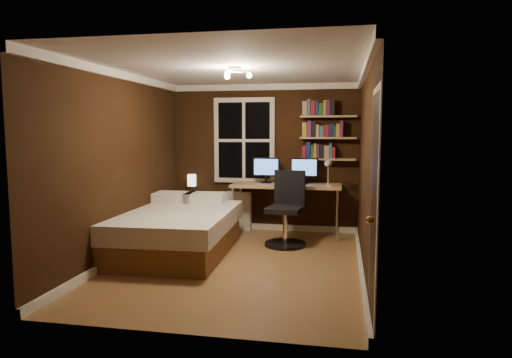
% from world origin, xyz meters
% --- Properties ---
extents(floor, '(4.20, 4.20, 0.00)m').
position_xyz_m(floor, '(0.00, 0.00, 0.00)').
color(floor, olive).
rests_on(floor, ground).
extents(wall_back, '(3.20, 0.04, 2.50)m').
position_xyz_m(wall_back, '(0.00, 2.10, 1.25)').
color(wall_back, black).
rests_on(wall_back, ground).
extents(wall_left, '(0.04, 4.20, 2.50)m').
position_xyz_m(wall_left, '(-1.60, 0.00, 1.25)').
color(wall_left, black).
rests_on(wall_left, ground).
extents(wall_right, '(0.04, 4.20, 2.50)m').
position_xyz_m(wall_right, '(1.60, 0.00, 1.25)').
color(wall_right, black).
rests_on(wall_right, ground).
extents(ceiling, '(3.20, 4.20, 0.02)m').
position_xyz_m(ceiling, '(0.00, 0.00, 2.50)').
color(ceiling, white).
rests_on(ceiling, wall_back).
extents(window, '(1.06, 0.06, 1.46)m').
position_xyz_m(window, '(-0.35, 2.06, 1.55)').
color(window, silver).
rests_on(window, wall_back).
extents(door, '(0.03, 0.82, 2.05)m').
position_xyz_m(door, '(1.59, -1.55, 1.02)').
color(door, black).
rests_on(door, ground).
extents(door_knob, '(0.06, 0.06, 0.06)m').
position_xyz_m(door_knob, '(1.55, -1.85, 1.00)').
color(door_knob, gold).
rests_on(door_knob, door).
extents(ceiling_fixture, '(0.44, 0.44, 0.18)m').
position_xyz_m(ceiling_fixture, '(0.00, -0.10, 2.40)').
color(ceiling_fixture, beige).
rests_on(ceiling_fixture, ceiling).
extents(bookshelf_lower, '(0.92, 0.22, 0.03)m').
position_xyz_m(bookshelf_lower, '(1.08, 1.98, 1.25)').
color(bookshelf_lower, '#A98452').
rests_on(bookshelf_lower, wall_back).
extents(books_row_lower, '(0.54, 0.16, 0.23)m').
position_xyz_m(books_row_lower, '(1.08, 1.98, 1.38)').
color(books_row_lower, maroon).
rests_on(books_row_lower, bookshelf_lower).
extents(bookshelf_middle, '(0.92, 0.22, 0.03)m').
position_xyz_m(bookshelf_middle, '(1.08, 1.98, 1.60)').
color(bookshelf_middle, '#A98452').
rests_on(bookshelf_middle, wall_back).
extents(books_row_middle, '(0.60, 0.16, 0.23)m').
position_xyz_m(books_row_middle, '(1.08, 1.98, 1.73)').
color(books_row_middle, navy).
rests_on(books_row_middle, bookshelf_middle).
extents(bookshelf_upper, '(0.92, 0.22, 0.03)m').
position_xyz_m(bookshelf_upper, '(1.08, 1.98, 1.95)').
color(bookshelf_upper, '#A98452').
rests_on(bookshelf_upper, wall_back).
extents(books_row_upper, '(0.48, 0.16, 0.23)m').
position_xyz_m(books_row_upper, '(1.08, 1.98, 2.08)').
color(books_row_upper, '#275323').
rests_on(books_row_upper, bookshelf_upper).
extents(bed, '(1.67, 2.26, 0.75)m').
position_xyz_m(bed, '(-1.00, 0.36, 0.32)').
color(bed, brown).
rests_on(bed, ground).
extents(nightstand, '(0.52, 0.52, 0.53)m').
position_xyz_m(nightstand, '(-1.24, 1.85, 0.26)').
color(nightstand, brown).
rests_on(nightstand, ground).
extents(bedside_lamp, '(0.15, 0.15, 0.44)m').
position_xyz_m(bedside_lamp, '(-1.24, 1.85, 0.75)').
color(bedside_lamp, white).
rests_on(bedside_lamp, nightstand).
extents(radiator, '(0.44, 0.15, 0.66)m').
position_xyz_m(radiator, '(-0.44, 1.98, 0.33)').
color(radiator, silver).
rests_on(radiator, ground).
extents(desk, '(1.78, 0.67, 0.85)m').
position_xyz_m(desk, '(0.43, 1.75, 0.79)').
color(desk, '#A98452').
rests_on(desk, ground).
extents(monitor_left, '(0.45, 0.12, 0.43)m').
position_xyz_m(monitor_left, '(0.07, 1.83, 1.06)').
color(monitor_left, black).
rests_on(monitor_left, desk).
extents(monitor_right, '(0.45, 0.12, 0.43)m').
position_xyz_m(monitor_right, '(0.71, 1.83, 1.06)').
color(monitor_right, black).
rests_on(monitor_right, desk).
extents(desk_lamp, '(0.14, 0.32, 0.44)m').
position_xyz_m(desk_lamp, '(1.10, 1.54, 1.07)').
color(desk_lamp, silver).
rests_on(desk_lamp, desk).
extents(office_chair, '(0.62, 0.62, 1.12)m').
position_xyz_m(office_chair, '(0.51, 1.08, 0.44)').
color(office_chair, black).
rests_on(office_chair, ground).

